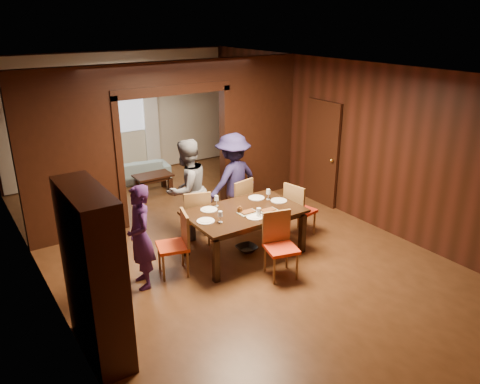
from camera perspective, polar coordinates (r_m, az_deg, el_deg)
floor at (r=8.00m, az=-2.38°, el=-6.37°), size 9.00×9.00×0.00m
ceiling at (r=7.16m, az=-2.73°, el=14.74°), size 5.50×9.00×0.02m
room_walls at (r=9.05m, az=-8.82°, el=6.85°), size 5.52×9.01×2.90m
person_purple at (r=6.67m, az=-12.05°, el=-5.41°), size 0.43×0.60×1.52m
person_grey at (r=7.97m, az=-6.47°, el=0.26°), size 1.01×0.89×1.75m
person_navy at (r=8.44m, az=-0.84°, el=1.47°), size 1.21×0.84×1.72m
sofa at (r=11.11m, az=-13.18°, el=2.48°), size 1.82×0.89×0.51m
serving_bowl at (r=7.44m, az=0.87°, el=-1.73°), size 0.34×0.34×0.08m
dining_table at (r=7.54m, az=0.51°, el=-4.93°), size 1.80×1.12×0.76m
coffee_table at (r=10.38m, az=-10.51°, el=1.05°), size 0.80×0.50×0.40m
chair_left at (r=7.01m, az=-8.24°, el=-6.33°), size 0.54×0.54×0.97m
chair_right at (r=8.21m, az=7.40°, el=-2.06°), size 0.52×0.52×0.97m
chair_far_l at (r=7.91m, az=-5.36°, el=-2.91°), size 0.56×0.56×0.97m
chair_far_r at (r=8.38m, az=-0.53°, el=-1.40°), size 0.52×0.52×0.97m
chair_near at (r=6.90m, az=5.05°, el=-6.64°), size 0.54×0.54×0.97m
hutch at (r=5.43m, az=-17.39°, el=-9.55°), size 0.40×1.20×2.00m
door_right at (r=9.54m, az=9.92°, el=4.68°), size 0.06×0.90×2.10m
window_far at (r=11.33m, az=-14.53°, el=10.27°), size 1.20×0.03×1.30m
curtain_left at (r=11.16m, az=-17.88°, el=7.41°), size 0.35×0.06×2.40m
curtain_right at (r=11.64m, az=-10.76°, el=8.58°), size 0.35×0.06×2.40m
plate_left at (r=7.02m, az=-4.20°, el=-3.54°), size 0.27×0.27×0.01m
plate_far_l at (r=7.42m, az=-3.81°, el=-2.15°), size 0.27×0.27×0.01m
plate_far_r at (r=7.88m, az=2.01°, el=-0.71°), size 0.27×0.27×0.01m
plate_right at (r=7.78m, az=4.75°, el=-1.05°), size 0.27×0.27×0.01m
plate_near at (r=7.15m, az=1.85°, el=-3.04°), size 0.27×0.27×0.01m
platter_a at (r=7.28m, az=0.95°, el=-2.47°), size 0.30×0.20×0.04m
platter_b at (r=7.35m, az=3.49°, el=-2.26°), size 0.30×0.20×0.04m
wineglass_left at (r=6.94m, az=-2.42°, el=-3.04°), size 0.08×0.08×0.18m
wineglass_far at (r=7.53m, az=-2.89°, el=-1.08°), size 0.08×0.08×0.18m
wineglass_right at (r=7.80m, az=3.46°, el=-0.29°), size 0.08×0.08×0.18m
tumbler at (r=7.14m, az=2.30°, el=-2.50°), size 0.07×0.07×0.14m
condiment_jar at (r=7.27m, az=-0.02°, el=-2.16°), size 0.08×0.08×0.11m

